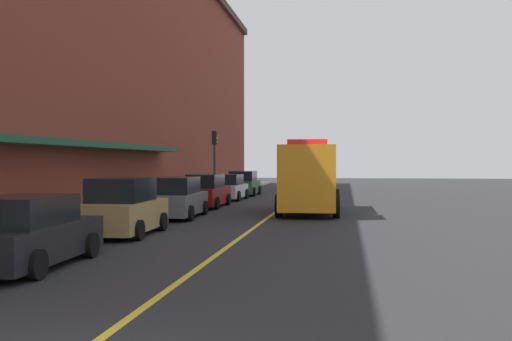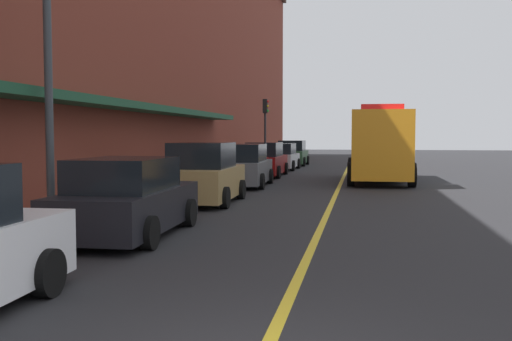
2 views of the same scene
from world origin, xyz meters
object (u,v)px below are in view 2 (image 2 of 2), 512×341
(parked_car_3, at_px, (244,167))
(parked_car_4, at_px, (265,160))
(utility_truck, at_px, (379,147))
(street_lamp_left, at_px, (47,32))
(parking_meter_0, at_px, (211,160))
(traffic_light_near, at_px, (265,119))
(parked_car_6, at_px, (292,154))
(parked_car_2, at_px, (204,175))
(parked_car_5, at_px, (281,157))
(parked_car_1, at_px, (128,199))
(parking_meter_1, at_px, (175,166))

(parked_car_3, xyz_separation_m, parked_car_4, (-0.09, 5.88, -0.00))
(utility_truck, bearing_deg, street_lamp_left, -27.87)
(utility_truck, relative_size, parking_meter_0, 5.68)
(traffic_light_near, bearing_deg, parked_car_6, 66.95)
(parked_car_2, height_order, parked_car_5, parked_car_2)
(utility_truck, relative_size, street_lamp_left, 1.09)
(parked_car_5, bearing_deg, parked_car_1, -178.59)
(parking_meter_1, bearing_deg, parked_car_4, 82.64)
(utility_truck, bearing_deg, parked_car_5, -146.82)
(parked_car_1, height_order, parked_car_2, parked_car_2)
(parked_car_1, xyz_separation_m, parked_car_3, (-0.01, 12.04, 0.05))
(parked_car_4, distance_m, parked_car_5, 5.86)
(parked_car_1, height_order, parked_car_3, parked_car_3)
(parked_car_3, xyz_separation_m, parked_car_6, (0.00, 16.86, -0.00))
(parking_meter_1, bearing_deg, traffic_light_near, 89.81)
(parked_car_4, distance_m, traffic_light_near, 8.18)
(parked_car_2, xyz_separation_m, parked_car_6, (0.02, 22.93, -0.06))
(parked_car_3, distance_m, utility_truck, 6.57)
(parked_car_3, height_order, parked_car_5, parked_car_3)
(parking_meter_1, bearing_deg, street_lamp_left, -94.96)
(parked_car_1, xyz_separation_m, parked_car_6, (-0.00, 28.90, 0.04))
(parked_car_3, xyz_separation_m, parked_car_5, (-0.07, 11.74, -0.06))
(street_lamp_left, xyz_separation_m, traffic_light_near, (0.66, 25.12, -1.24))
(parked_car_2, height_order, parked_car_4, parked_car_2)
(traffic_light_near, bearing_deg, parked_car_5, -54.99)
(utility_truck, bearing_deg, parking_meter_1, -42.02)
(parking_meter_0, relative_size, street_lamp_left, 0.19)
(utility_truck, distance_m, parking_meter_0, 7.71)
(parking_meter_0, relative_size, traffic_light_near, 0.31)
(parking_meter_1, height_order, traffic_light_near, traffic_light_near)
(parked_car_3, bearing_deg, parking_meter_0, 79.43)
(parked_car_2, distance_m, traffic_light_near, 19.86)
(parked_car_5, distance_m, traffic_light_near, 3.31)
(parking_meter_0, xyz_separation_m, parking_meter_1, (0.00, -4.82, 0.00))
(parking_meter_0, bearing_deg, parked_car_1, -83.26)
(street_lamp_left, bearing_deg, parked_car_2, 69.56)
(parked_car_5, distance_m, parked_car_6, 5.12)
(parked_car_5, bearing_deg, parked_car_4, -178.95)
(parked_car_3, height_order, parked_car_6, parked_car_3)
(parked_car_1, height_order, parking_meter_0, parked_car_1)
(parked_car_1, distance_m, parking_meter_0, 12.35)
(utility_truck, xyz_separation_m, parking_meter_0, (-7.00, -3.19, -0.54))
(parked_car_1, height_order, parked_car_5, parked_car_1)
(parked_car_3, bearing_deg, parked_car_4, -1.21)
(parked_car_1, bearing_deg, parked_car_4, -1.68)
(parked_car_6, xyz_separation_m, utility_truck, (5.56, -13.45, 0.79))
(parking_meter_1, distance_m, traffic_light_near, 18.33)
(parked_car_5, xyz_separation_m, utility_truck, (5.63, -8.33, 0.84))
(parked_car_3, xyz_separation_m, parking_meter_0, (-1.44, 0.22, 0.24))
(utility_truck, bearing_deg, parked_car_3, -59.37)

